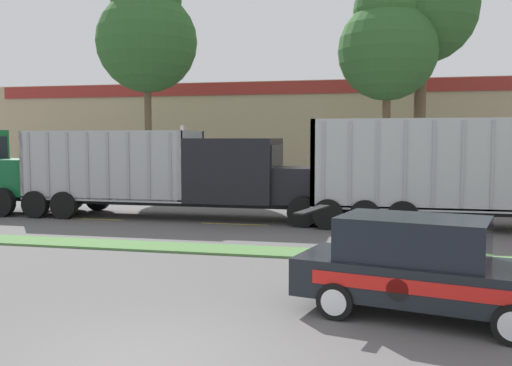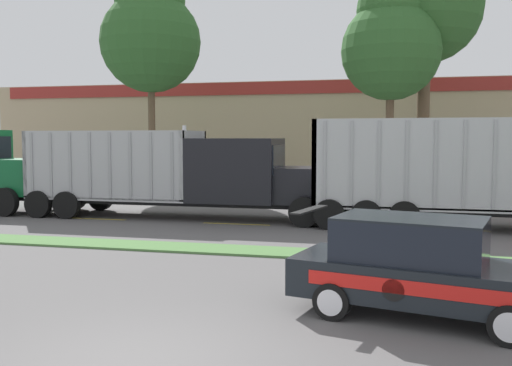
% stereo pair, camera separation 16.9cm
% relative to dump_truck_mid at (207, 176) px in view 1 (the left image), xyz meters
% --- Properties ---
extents(grass_verge, '(120.00, 1.22, 0.06)m').
position_rel_dump_truck_mid_xyz_m(grass_verge, '(3.37, -5.71, -1.55)').
color(grass_verge, '#517F42').
rests_on(grass_verge, ground_plane).
extents(centre_line_3, '(2.40, 0.14, 0.01)m').
position_rel_dump_truck_mid_xyz_m(centre_line_3, '(-4.05, -1.10, -1.57)').
color(centre_line_3, yellow).
rests_on(centre_line_3, ground_plane).
extents(centre_line_4, '(2.40, 0.14, 0.01)m').
position_rel_dump_truck_mid_xyz_m(centre_line_4, '(1.35, -1.10, -1.57)').
color(centre_line_4, yellow).
rests_on(centre_line_4, ground_plane).
extents(centre_line_5, '(2.40, 0.14, 0.01)m').
position_rel_dump_truck_mid_xyz_m(centre_line_5, '(6.75, -1.10, -1.57)').
color(centre_line_5, yellow).
rests_on(centre_line_5, ground_plane).
extents(dump_truck_mid, '(11.88, 2.84, 3.45)m').
position_rel_dump_truck_mid_xyz_m(dump_truck_mid, '(0.00, 0.00, 0.00)').
color(dump_truck_mid, black).
rests_on(dump_truck_mid, ground_plane).
extents(rally_car, '(4.62, 2.68, 1.72)m').
position_rel_dump_truck_mid_xyz_m(rally_car, '(7.08, -10.35, -0.72)').
color(rally_car, black).
rests_on(rally_car, ground_plane).
extents(store_building_backdrop, '(38.21, 12.10, 6.65)m').
position_rel_dump_truck_mid_xyz_m(store_building_backdrop, '(-2.09, 22.09, 1.75)').
color(store_building_backdrop, tan).
rests_on(store_building_backdrop, ground_plane).
extents(tree_behind_left, '(4.71, 4.71, 10.66)m').
position_rel_dump_truck_mid_xyz_m(tree_behind_left, '(6.45, 8.01, 6.00)').
color(tree_behind_left, brown).
rests_on(tree_behind_left, ground_plane).
extents(tree_behind_centre, '(5.42, 5.42, 12.22)m').
position_rel_dump_truck_mid_xyz_m(tree_behind_centre, '(-6.23, 9.02, 7.11)').
color(tree_behind_centre, brown).
rests_on(tree_behind_centre, ground_plane).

